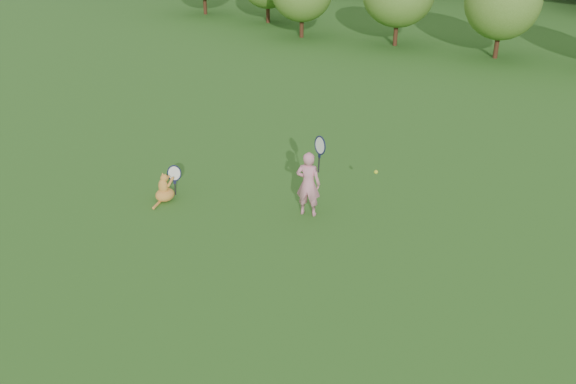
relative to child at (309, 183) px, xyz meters
The scene contains 5 objects.
ground 1.58m from the child, 97.13° to the right, with size 100.00×100.00×0.00m, color #245819.
shrub_row 11.57m from the child, 90.91° to the left, with size 28.00×3.00×2.80m, color #496E22, non-canonical shape.
child is the anchor object (origin of this frame).
cat 2.53m from the child, 160.15° to the right, with size 0.39×0.71×0.69m.
tennis_ball 1.10m from the child, 33.90° to the left, with size 0.06×0.06×0.06m.
Camera 1 is at (4.85, -6.66, 5.11)m, focal length 40.00 mm.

